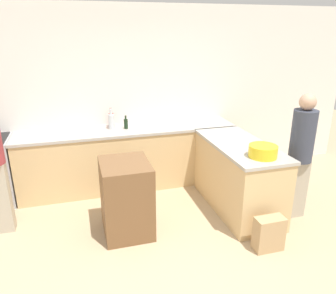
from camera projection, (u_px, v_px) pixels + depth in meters
ground_plane at (168, 278)px, 3.25m from camera, size 14.00×14.00×0.00m
wall_back at (123, 97)px, 5.06m from camera, size 8.00×0.06×2.70m
counter_back at (129, 158)px, 5.05m from camera, size 3.27×0.65×0.93m
counter_peninsula at (238, 176)px, 4.42m from camera, size 0.69×1.55×0.93m
island_table at (126, 198)px, 3.87m from camera, size 0.56×0.66×0.90m
mixing_bowl at (263, 151)px, 3.78m from camera, size 0.33×0.33×0.14m
wine_bottle_dark at (126, 123)px, 4.88m from camera, size 0.06×0.06×0.20m
vinegar_bottle_clear at (111, 121)px, 4.85m from camera, size 0.09×0.09×0.31m
hot_sauce_bottle at (111, 120)px, 4.95m from camera, size 0.07×0.07×0.29m
person_at_peninsula at (301, 152)px, 4.07m from camera, size 0.29×0.29×1.62m
paper_bag at (269, 234)px, 3.62m from camera, size 0.33×0.17×0.40m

